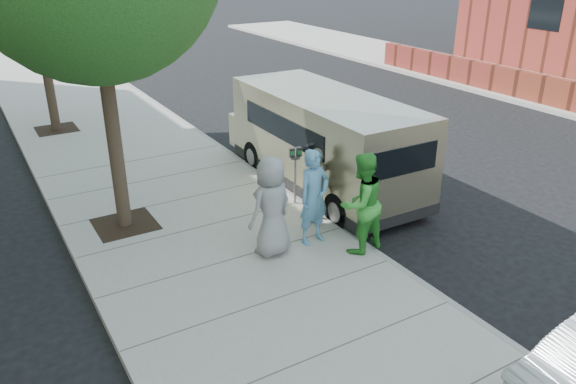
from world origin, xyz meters
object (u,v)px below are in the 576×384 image
object	(u,v)px
person_green_shirt	(361,203)
person_gray_shirt	(272,207)
parking_meter	(295,163)
person_striped_polo	(317,185)
van	(322,139)
person_officer	(314,197)

from	to	relation	value
person_green_shirt	person_gray_shirt	bearing A→B (deg)	-33.80
parking_meter	person_striped_polo	size ratio (longest dim) A/B	0.82
parking_meter	person_green_shirt	distance (m)	2.39
van	person_striped_polo	xyz separation A→B (m)	(-1.30, -1.75, -0.27)
parking_meter	person_gray_shirt	xyz separation A→B (m)	(-1.51, -1.64, -0.00)
person_officer	person_striped_polo	size ratio (longest dim) A/B	1.17
van	person_green_shirt	bearing A→B (deg)	-111.43
person_officer	person_green_shirt	size ratio (longest dim) A/B	0.97
van	person_green_shirt	xyz separation A→B (m)	(-1.30, -3.21, -0.10)
parking_meter	person_green_shirt	xyz separation A→B (m)	(-0.05, -2.39, 0.02)
person_gray_shirt	person_striped_polo	bearing A→B (deg)	-168.64
person_officer	van	bearing A→B (deg)	46.07
person_gray_shirt	person_striped_polo	distance (m)	1.63
person_officer	person_gray_shirt	size ratio (longest dim) A/B	0.99
person_green_shirt	person_striped_polo	xyz separation A→B (m)	(0.00, 1.45, -0.17)
person_gray_shirt	person_officer	bearing A→B (deg)	164.31
parking_meter	van	size ratio (longest dim) A/B	0.21
van	person_officer	world-z (taller)	van
van	person_green_shirt	world-z (taller)	van
person_green_shirt	person_striped_polo	size ratio (longest dim) A/B	1.21
person_green_shirt	person_striped_polo	world-z (taller)	person_green_shirt
parking_meter	person_green_shirt	bearing A→B (deg)	-78.39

